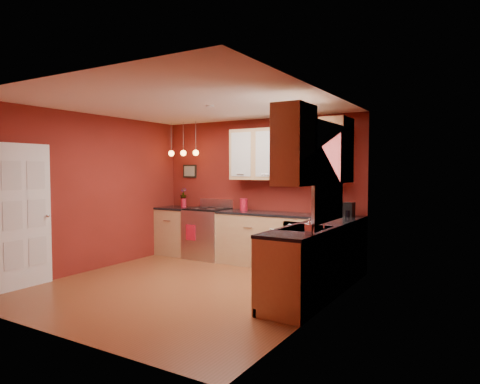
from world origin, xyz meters
The scene contains 27 objects.
floor centered at (0.00, 0.00, 0.00)m, with size 4.20×4.20×0.00m, color brown.
ceiling centered at (0.00, 0.00, 2.60)m, with size 4.00×4.20×0.02m, color white.
wall_back centered at (0.00, 2.10, 1.30)m, with size 4.00×0.02×2.60m, color maroon.
wall_front centered at (0.00, -2.10, 1.30)m, with size 4.00×0.02×2.60m, color maroon.
wall_left centered at (-2.00, 0.00, 1.30)m, with size 0.02×4.20×2.60m, color maroon.
wall_right centered at (2.00, 0.00, 1.30)m, with size 0.02×4.20×2.60m, color maroon.
base_cabinets_back_left centered at (-1.65, 1.80, 0.45)m, with size 0.70×0.60×0.90m, color tan.
base_cabinets_back_right centered at (0.73, 1.80, 0.45)m, with size 2.54×0.60×0.90m, color tan.
base_cabinets_right centered at (1.70, 0.45, 0.45)m, with size 0.60×2.10×0.90m, color tan.
counter_back_left centered at (-1.65, 1.80, 0.92)m, with size 0.70×0.62×0.04m, color black.
counter_back_right centered at (0.73, 1.80, 0.92)m, with size 2.54×0.62×0.04m, color black.
counter_right centered at (1.70, 0.45, 0.92)m, with size 0.62×2.10×0.04m, color black.
gas_range centered at (-0.92, 1.80, 0.48)m, with size 0.76×0.64×1.11m.
dishwasher_front centered at (1.10, 1.51, 0.45)m, with size 0.60×0.02×0.80m, color #B7B8BC.
sink centered at (1.70, 0.30, 0.92)m, with size 0.50×0.70×0.33m.
window centered at (1.97, 0.30, 1.69)m, with size 0.06×1.02×1.22m.
door_left_wall centered at (-1.97, -1.20, 1.03)m, with size 0.12×0.82×2.05m.
upper_cabinets_back centered at (0.60, 1.93, 1.95)m, with size 2.00×0.35×0.90m, color tan.
upper_cabinets_right centered at (1.82, 0.32, 1.95)m, with size 0.35×1.95×0.90m, color tan.
wall_picture centered at (-1.55, 2.08, 1.65)m, with size 0.32×0.03×0.26m, color black.
pendant_lights centered at (-1.45, 1.75, 2.01)m, with size 0.71×0.11×0.66m.
red_canister centered at (-0.15, 1.85, 1.05)m, with size 0.15×0.15×0.22m.
red_vase centered at (-1.53, 1.84, 1.03)m, with size 0.11×0.11×0.17m, color #B01325.
flowers centered at (-1.53, 1.84, 1.20)m, with size 0.12×0.12×0.22m, color #B01325.
coffee_maker centered at (1.77, 1.84, 1.04)m, with size 0.17×0.17×0.23m.
soap_pump centered at (1.95, -0.24, 1.04)m, with size 0.09×0.09×0.19m, color white.
dish_towel centered at (-1.07, 1.47, 0.52)m, with size 0.21×0.01×0.29m, color #B01325.
Camera 1 is at (3.76, -4.77, 1.68)m, focal length 32.00 mm.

